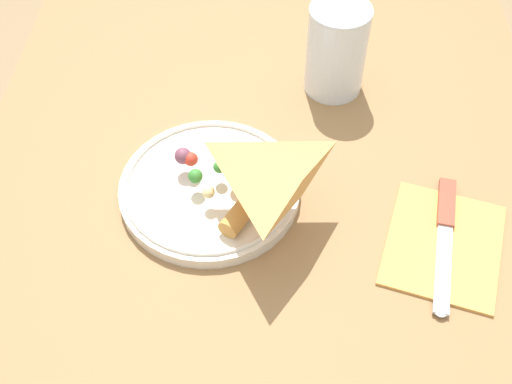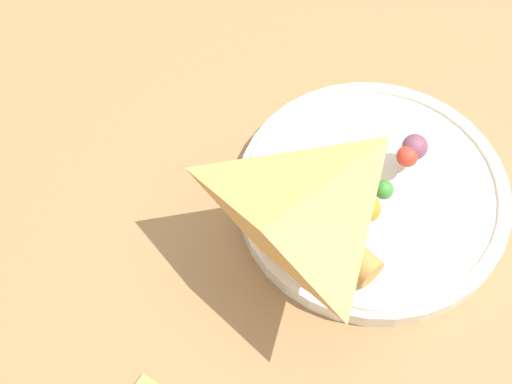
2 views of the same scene
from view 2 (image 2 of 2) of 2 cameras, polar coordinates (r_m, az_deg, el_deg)
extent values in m
cube|color=olive|center=(0.63, 3.53, -5.14)|extent=(1.10, 0.73, 0.03)
cube|color=brown|center=(1.24, -15.85, 6.54)|extent=(0.06, 0.06, 0.74)
cylinder|color=silver|center=(0.63, 8.48, -0.25)|extent=(0.22, 0.22, 0.02)
torus|color=silver|center=(0.63, 8.59, 0.20)|extent=(0.21, 0.21, 0.01)
pyramid|color=tan|center=(0.62, 8.85, 0.74)|extent=(0.16, 0.16, 0.02)
cylinder|color=#C68942|center=(0.59, 4.80, -2.65)|extent=(0.10, 0.07, 0.02)
sphere|color=#EFDB93|center=(0.61, 5.96, 1.86)|extent=(0.01, 0.01, 0.01)
sphere|color=#7A4256|center=(0.62, 11.47, 3.24)|extent=(0.02, 0.02, 0.02)
sphere|color=orange|center=(0.59, 8.08, -1.20)|extent=(0.02, 0.02, 0.02)
sphere|color=#388433|center=(0.60, 9.27, 0.17)|extent=(0.02, 0.02, 0.02)
sphere|color=#388433|center=(0.61, 8.42, 2.62)|extent=(0.02, 0.02, 0.02)
sphere|color=red|center=(0.62, 10.94, 2.57)|extent=(0.02, 0.02, 0.02)
camera|label=1|loc=(0.56, -68.82, 41.40)|focal=45.00mm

